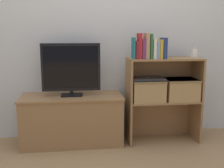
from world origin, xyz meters
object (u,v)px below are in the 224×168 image
Objects in this scene: tv_stand at (73,119)px; baby_monitor at (194,53)px; tv at (71,68)px; book_teal at (133,48)px; book_tan at (147,46)px; book_skyblue at (157,50)px; book_maroon at (136,50)px; book_mustard at (160,49)px; book_navy at (163,48)px; storage_basket_left at (147,89)px; book_forest at (150,46)px; storage_basket_right at (180,88)px; laptop at (147,79)px; book_crimson at (139,46)px; book_plum at (143,49)px; book_ivory at (153,49)px.

baby_monitor is at bearing -2.05° from tv_stand.
book_teal is at bearing -9.88° from tv.
book_teal is 0.84× the size of book_tan.
book_tan is 0.11m from book_skyblue.
book_maroon is 0.92× the size of book_mustard.
book_teal is at bearing 180.00° from book_navy.
baby_monitor is at bearing 8.50° from book_skyblue.
book_mustard is 0.41m from baby_monitor.
baby_monitor is at bearing 10.13° from book_navy.
tv_stand is 0.99m from book_maroon.
tv is 3.12× the size of book_mustard.
book_mustard is 0.56× the size of storage_basket_left.
storage_basket_right is at bearing 7.84° from book_forest.
book_teal is at bearing 180.00° from book_forest.
book_forest is 0.73× the size of laptop.
book_forest is 0.73× the size of storage_basket_left.
book_crimson is 1.27× the size of book_plum.
book_tan reaches higher than laptop.
book_mustard is (0.03, 0.00, 0.01)m from book_skyblue.
book_skyblue is at bearing -0.00° from book_ivory.
book_crimson is 1.00× the size of book_tan.
tv_stand is at bearing 173.26° from book_navy.
book_maroon is at bearing -159.85° from laptop.
book_mustard is 0.56× the size of storage_basket_right.
storage_basket_right is 0.38m from laptop.
book_navy reaches higher than laptop.
laptop is (0.79, -0.06, -0.11)m from tv.
book_navy is at bearing 0.00° from book_forest.
book_crimson is (0.69, -0.11, 0.78)m from tv_stand.
book_teal is at bearing -163.19° from laptop.
book_forest is at bearing -7.92° from tv_stand.
book_forest is at bearing -0.00° from book_maroon.
book_crimson is 0.18m from book_skyblue.
tv is 0.82m from storage_basket_left.
book_ivory reaches higher than book_maroon.
tv is at bearing 172.20° from book_forest.
book_plum is at bearing -8.59° from tv.
book_maroon is 0.44m from storage_basket_left.
tv is 1.76× the size of laptop.
baby_monitor is at bearing 5.48° from book_teal.
book_forest is 0.34m from laptop.
book_teal is 0.21m from book_ivory.
baby_monitor is (0.67, 0.06, -0.06)m from book_teal.
book_crimson reaches higher than book_ivory.
tv_stand is at bearing 172.72° from book_skyblue.
book_teal is 0.10m from book_plum.
book_teal is at bearing 180.00° from book_plum.
book_navy reaches higher than book_plum.
book_maroon is at bearing 180.00° from book_plum.
storage_basket_left is (0.07, 0.05, -0.43)m from book_plum.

